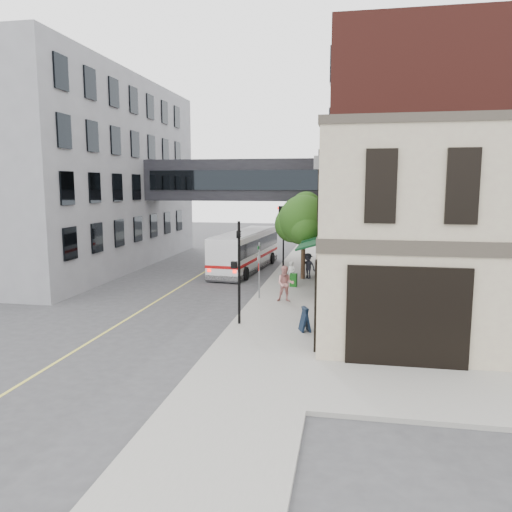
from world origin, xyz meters
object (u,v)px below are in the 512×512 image
at_px(newspaper_box, 294,280).
at_px(pedestrian_c, 308,266).
at_px(bus, 246,249).
at_px(sandwich_board, 305,319).
at_px(pedestrian_a, 291,274).
at_px(pedestrian_b, 285,284).

bearing_deg(newspaper_box, pedestrian_c, 82.69).
bearing_deg(bus, sandwich_board, -69.48).
distance_m(pedestrian_a, newspaper_box, 0.41).
bearing_deg(pedestrian_a, newspaper_box, -16.41).
xyz_separation_m(pedestrian_b, pedestrian_c, (0.65, 6.61, -0.11)).
bearing_deg(pedestrian_a, pedestrian_c, 97.72).
xyz_separation_m(bus, pedestrian_a, (3.98, -5.79, -0.65)).
relative_size(pedestrian_a, pedestrian_c, 0.91).
height_order(pedestrian_b, pedestrian_c, pedestrian_b).
height_order(bus, sandwich_board, bus).
distance_m(pedestrian_a, pedestrian_c, 2.71).
xyz_separation_m(pedestrian_c, sandwich_board, (0.82, -11.74, -0.32)).
bearing_deg(newspaper_box, pedestrian_a, 144.55).
relative_size(bus, pedestrian_c, 6.32).
xyz_separation_m(bus, pedestrian_b, (4.13, -9.81, -0.47)).
relative_size(newspaper_box, sandwich_board, 0.78).
relative_size(bus, pedestrian_a, 6.97).
relative_size(pedestrian_b, pedestrian_c, 1.13).
bearing_deg(pedestrian_a, sandwich_board, -55.14).
distance_m(pedestrian_c, newspaper_box, 2.83).
height_order(pedestrian_c, newspaper_box, pedestrian_c).
xyz_separation_m(pedestrian_a, newspaper_box, (0.16, -0.14, -0.35)).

